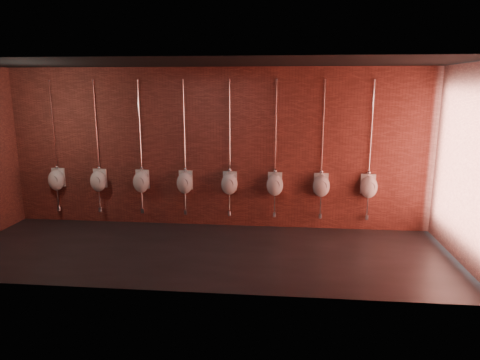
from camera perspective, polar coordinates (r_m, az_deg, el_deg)
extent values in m
plane|color=black|center=(7.60, -4.72, -9.50)|extent=(8.50, 8.50, 0.00)
cube|color=black|center=(7.07, -5.20, 15.34)|extent=(8.50, 3.00, 0.04)
cube|color=brown|center=(8.62, -3.14, 4.17)|extent=(8.50, 0.04, 3.20)
cube|color=brown|center=(5.72, -7.68, -0.14)|extent=(8.50, 0.04, 3.20)
cube|color=brown|center=(7.64, 28.24, 1.63)|extent=(0.04, 3.00, 3.20)
ellipsoid|color=white|center=(9.73, -23.30, -0.03)|extent=(0.35, 0.31, 0.44)
cube|color=white|center=(9.82, -23.03, 0.35)|extent=(0.29, 0.06, 0.40)
cylinder|color=gray|center=(9.63, -23.63, -0.02)|extent=(0.19, 0.03, 0.19)
cylinder|color=white|center=(9.65, -23.64, 6.66)|extent=(0.02, 0.02, 1.82)
sphere|color=white|center=(9.75, -23.23, 1.63)|extent=(0.08, 0.08, 0.08)
cylinder|color=white|center=(9.62, -24.12, 12.06)|extent=(0.05, 0.05, 0.01)
cylinder|color=white|center=(9.81, -23.13, -2.05)|extent=(0.03, 0.03, 0.39)
cylinder|color=white|center=(9.87, -23.00, -3.47)|extent=(0.08, 0.08, 0.11)
cylinder|color=white|center=(9.93, -22.81, -3.36)|extent=(0.03, 0.15, 0.03)
ellipsoid|color=white|center=(9.33, -18.38, -0.15)|extent=(0.35, 0.31, 0.44)
cube|color=white|center=(9.41, -18.14, 0.25)|extent=(0.29, 0.06, 0.40)
cylinder|color=gray|center=(9.22, -18.67, -0.14)|extent=(0.19, 0.03, 0.19)
cylinder|color=white|center=(9.24, -18.65, 6.83)|extent=(0.02, 0.02, 1.82)
sphere|color=white|center=(9.34, -18.31, 1.58)|extent=(0.08, 0.08, 0.08)
cylinder|color=white|center=(9.21, -19.05, 12.48)|extent=(0.05, 0.05, 0.01)
cylinder|color=white|center=(9.41, -18.24, -2.25)|extent=(0.03, 0.03, 0.39)
cylinder|color=white|center=(9.47, -18.13, -3.73)|extent=(0.08, 0.08, 0.11)
cylinder|color=white|center=(9.54, -17.96, -3.61)|extent=(0.03, 0.15, 0.03)
ellipsoid|color=white|center=(9.00, -13.06, -0.28)|extent=(0.35, 0.31, 0.44)
cube|color=white|center=(9.09, -12.86, 0.14)|extent=(0.29, 0.06, 0.40)
cylinder|color=gray|center=(8.89, -13.29, -0.27)|extent=(0.19, 0.03, 0.19)
cylinder|color=white|center=(8.90, -13.24, 6.97)|extent=(0.02, 0.02, 1.82)
sphere|color=white|center=(9.01, -12.99, 1.52)|extent=(0.08, 0.08, 0.08)
cylinder|color=white|center=(8.87, -13.54, 12.84)|extent=(0.05, 0.05, 0.01)
cylinder|color=white|center=(9.08, -12.95, -2.45)|extent=(0.03, 0.03, 0.39)
cylinder|color=white|center=(9.15, -12.87, -3.99)|extent=(0.08, 0.08, 0.11)
cylinder|color=white|center=(9.21, -12.73, -3.86)|extent=(0.03, 0.15, 0.03)
ellipsoid|color=white|center=(8.75, -7.38, -0.41)|extent=(0.35, 0.31, 0.44)
cube|color=white|center=(8.84, -7.23, 0.02)|extent=(0.29, 0.06, 0.40)
cylinder|color=gray|center=(8.64, -7.55, -0.40)|extent=(0.19, 0.03, 0.19)
cylinder|color=white|center=(8.65, -7.46, 7.04)|extent=(0.02, 0.02, 1.82)
sphere|color=white|center=(8.77, -7.32, 1.44)|extent=(0.08, 0.08, 0.08)
cylinder|color=white|center=(8.62, -7.63, 13.08)|extent=(0.05, 0.05, 0.01)
cylinder|color=white|center=(8.83, -7.31, -2.65)|extent=(0.03, 0.03, 0.39)
cylinder|color=white|center=(8.90, -7.27, -4.22)|extent=(0.08, 0.08, 0.11)
cylinder|color=white|center=(8.97, -7.17, -4.09)|extent=(0.03, 0.15, 0.03)
ellipsoid|color=white|center=(8.59, -1.43, -0.55)|extent=(0.35, 0.31, 0.44)
cube|color=white|center=(8.69, -1.35, -0.11)|extent=(0.29, 0.06, 0.40)
cylinder|color=gray|center=(8.48, -1.52, -0.54)|extent=(0.19, 0.03, 0.19)
cylinder|color=white|center=(8.50, -1.40, 7.04)|extent=(0.02, 0.02, 1.82)
sphere|color=white|center=(8.61, -1.38, 1.33)|extent=(0.08, 0.08, 0.08)
cylinder|color=white|center=(8.46, -1.43, 13.20)|extent=(0.05, 0.05, 0.01)
cylinder|color=white|center=(8.68, -1.42, -2.82)|extent=(0.03, 0.03, 0.39)
cylinder|color=white|center=(8.75, -1.41, -4.42)|extent=(0.08, 0.08, 0.11)
cylinder|color=white|center=(8.82, -1.35, -4.28)|extent=(0.03, 0.15, 0.03)
ellipsoid|color=white|center=(8.53, 4.67, -0.68)|extent=(0.35, 0.31, 0.44)
cube|color=white|center=(8.62, 4.69, -0.24)|extent=(0.29, 0.06, 0.40)
cylinder|color=gray|center=(8.42, 4.66, -0.67)|extent=(0.19, 0.03, 0.19)
cylinder|color=white|center=(8.43, 4.82, 6.96)|extent=(0.02, 0.02, 1.82)
sphere|color=white|center=(8.55, 4.71, 1.21)|extent=(0.08, 0.08, 0.08)
cylinder|color=white|center=(8.40, 4.93, 13.17)|extent=(0.05, 0.05, 0.01)
cylinder|color=white|center=(8.62, 4.63, -2.97)|extent=(0.03, 0.03, 0.39)
cylinder|color=white|center=(8.69, 4.60, -4.58)|extent=(0.08, 0.08, 0.11)
cylinder|color=white|center=(8.76, 4.61, -4.44)|extent=(0.03, 0.15, 0.03)
ellipsoid|color=white|center=(8.57, 10.79, -0.81)|extent=(0.35, 0.31, 0.44)
cube|color=white|center=(8.66, 10.74, -0.36)|extent=(0.29, 0.06, 0.40)
cylinder|color=gray|center=(8.45, 10.86, -0.80)|extent=(0.19, 0.03, 0.19)
cylinder|color=white|center=(8.47, 11.05, 6.80)|extent=(0.02, 0.02, 1.82)
sphere|color=white|center=(8.58, 10.82, 1.08)|extent=(0.08, 0.08, 0.08)
cylinder|color=white|center=(8.43, 11.31, 12.98)|extent=(0.05, 0.05, 0.01)
cylinder|color=white|center=(8.65, 10.69, -3.08)|extent=(0.03, 0.03, 0.39)
cylinder|color=white|center=(8.72, 10.63, -4.69)|extent=(0.08, 0.08, 0.11)
cylinder|color=white|center=(8.79, 10.59, -4.55)|extent=(0.03, 0.15, 0.03)
ellipsoid|color=white|center=(8.70, 16.79, -0.92)|extent=(0.35, 0.31, 0.44)
cube|color=white|center=(8.79, 16.68, -0.48)|extent=(0.29, 0.06, 0.40)
cylinder|color=gray|center=(8.59, 16.94, -0.92)|extent=(0.19, 0.03, 0.19)
cylinder|color=white|center=(8.60, 17.15, 6.57)|extent=(0.02, 0.02, 1.82)
sphere|color=white|center=(8.72, 16.81, 0.94)|extent=(0.08, 0.08, 0.08)
cylinder|color=white|center=(8.57, 17.55, 12.64)|extent=(0.05, 0.05, 0.01)
cylinder|color=white|center=(8.78, 16.65, -3.16)|extent=(0.03, 0.03, 0.39)
cylinder|color=white|center=(8.85, 16.54, -4.74)|extent=(0.08, 0.08, 0.11)
cylinder|color=white|center=(8.92, 16.46, -4.61)|extent=(0.03, 0.15, 0.03)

